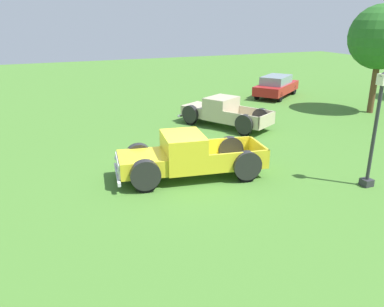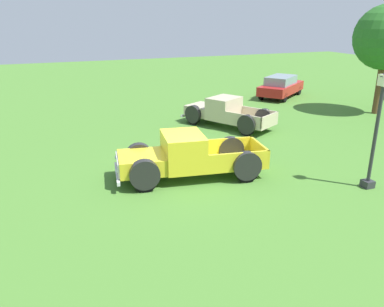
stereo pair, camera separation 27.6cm
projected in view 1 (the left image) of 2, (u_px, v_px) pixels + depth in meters
The scene contains 6 objects.
ground_plane at pixel (185, 176), 14.50m from camera, with size 80.00×80.00×0.00m, color #477A2D.
pickup_truck_foreground at pixel (182, 157), 14.10m from camera, with size 2.78×5.59×1.64m.
pickup_truck_behind_left at pixel (220, 112), 20.91m from camera, with size 5.22×3.97×1.53m.
sedan_distant_a at pixel (276, 86), 28.18m from camera, with size 4.20×4.78×1.52m.
lamp_post_near at pixel (375, 129), 13.00m from camera, with size 0.36×0.36×3.93m.
oak_tree_west at pixel (381, 37), 22.46m from camera, with size 3.66×3.66×6.24m.
Camera 1 is at (12.43, -4.99, 5.62)m, focal length 36.83 mm.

